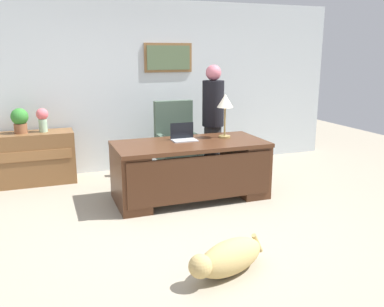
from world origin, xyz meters
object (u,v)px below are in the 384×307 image
vase_with_flowers (42,118)px  desk (191,168)px  laptop (183,136)px  dog_lying (228,258)px  credenza (26,159)px  desk_lamp (225,104)px  armchair (177,144)px  potted_plant (20,120)px  person_standing (213,121)px

vase_with_flowers → desk: bearing=-38.7°
vase_with_flowers → laptop: bearing=-35.7°
desk → dog_lying: size_ratio=2.34×
dog_lying → laptop: bearing=81.2°
credenza → desk_lamp: desk_lamp is taller
desk_lamp → vase_with_flowers: desk_lamp is taller
armchair → potted_plant: (-2.21, 0.40, 0.45)m
armchair → dog_lying: armchair is taller
credenza → vase_with_flowers: size_ratio=4.00×
person_standing → dog_lying: 2.91m
desk_lamp → dog_lying: bearing=-113.7°
desk_lamp → potted_plant: size_ratio=1.64×
armchair → desk_lamp: (0.41, -0.86, 0.71)m
credenza → potted_plant: bearing=176.6°
desk → armchair: 1.03m
dog_lying → vase_with_flowers: vase_with_flowers is taller
person_standing → dog_lying: (-0.98, -2.64, -0.73)m
dog_lying → armchair: bearing=80.3°
laptop → desk_lamp: desk_lamp is taller
credenza → desk_lamp: bearing=-25.9°
dog_lying → person_standing: bearing=69.7°
credenza → potted_plant: 0.58m
credenza → potted_plant: potted_plant is taller
desk → person_standing: 1.06m
credenza → vase_with_flowers: bearing=0.3°
credenza → armchair: (2.19, -0.40, 0.13)m
armchair → person_standing: (0.47, -0.30, 0.38)m
desk → laptop: bearing=103.2°
dog_lying → desk_lamp: size_ratio=1.42×
dog_lying → desk_lamp: bearing=66.3°
credenza → desk: bearing=-34.7°
desk → laptop: size_ratio=6.14×
desk → dog_lying: desk is taller
desk → desk_lamp: bearing=16.1°
person_standing → laptop: size_ratio=5.36×
armchair → dog_lying: (-0.50, -2.94, -0.36)m
armchair → person_standing: 0.67m
credenza → vase_with_flowers: (0.28, 0.00, 0.58)m
credenza → person_standing: bearing=-14.7°
potted_plant → desk: bearing=-34.4°
laptop → dog_lying: bearing=-98.8°
desk → dog_lying: 1.98m
desk → dog_lying: (-0.37, -1.92, -0.26)m
armchair → laptop: 0.91m
credenza → laptop: (2.01, -1.24, 0.43)m
desk → laptop: (-0.04, 0.18, 0.40)m
desk → potted_plant: bearing=145.6°
armchair → person_standing: bearing=-32.0°
desk → credenza: (-2.05, 1.42, -0.03)m
armchair → credenza: bearing=169.6°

